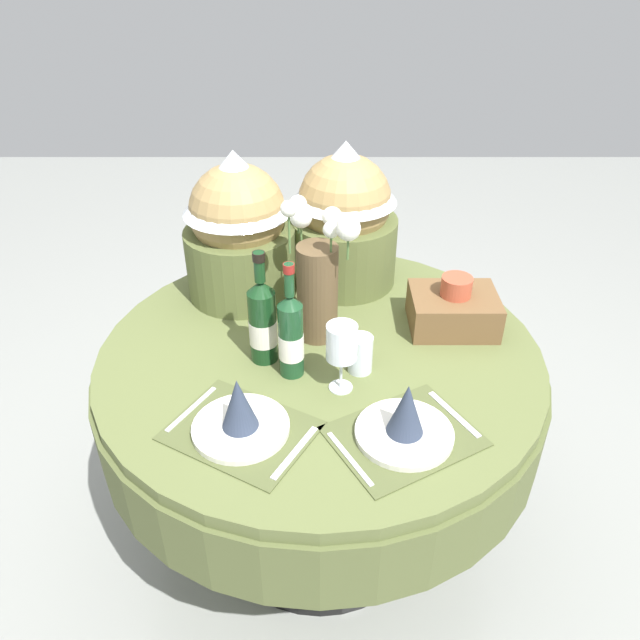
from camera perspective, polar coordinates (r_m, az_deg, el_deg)
name	(u,v)px	position (r m, az deg, el deg)	size (l,w,h in m)	color
ground	(320,523)	(2.35, 0.00, -18.22)	(8.00, 8.00, 0.00)	gray
dining_table	(320,390)	(1.90, 0.00, -6.45)	(1.31, 1.31, 0.78)	#5B6638
place_setting_left	(240,417)	(1.52, -7.43, -8.85)	(0.42, 0.39, 0.16)	#4E562F
place_setting_right	(405,422)	(1.51, 7.85, -9.35)	(0.42, 0.39, 0.16)	#4E562F
flower_vase	(318,279)	(1.76, -0.20, 3.82)	(0.21, 0.22, 0.45)	brown
wine_bottle_left	(291,335)	(1.64, -2.71, -1.39)	(0.07, 0.07, 0.34)	#194223
wine_bottle_centre	(263,321)	(1.70, -5.32, -0.08)	(0.08, 0.08, 0.34)	#143819
wine_glass_right	(342,344)	(1.58, 2.00, -2.20)	(0.08, 0.08, 0.20)	silver
tumbler_near_right	(360,354)	(1.69, 3.74, -3.14)	(0.07, 0.07, 0.11)	silver
gift_tub_back_left	(238,222)	(1.98, -7.54, 8.92)	(0.35, 0.35, 0.48)	#566033
gift_tub_back_centre	(345,212)	(2.04, 2.29, 9.97)	(0.35, 0.35, 0.48)	#566033
woven_basket_side_right	(453,309)	(1.91, 12.21, 1.01)	(0.26, 0.21, 0.17)	brown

